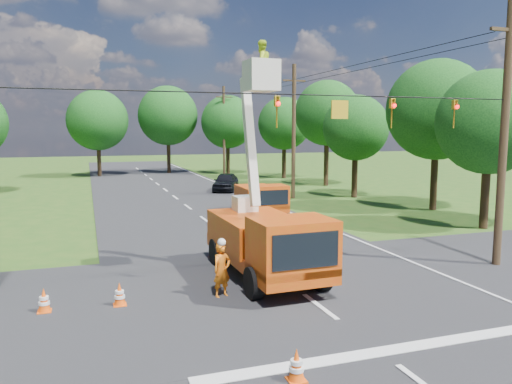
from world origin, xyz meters
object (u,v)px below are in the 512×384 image
object	(u,v)px
traffic_cone_6	(251,206)
tree_far_a	(98,120)
tree_far_c	(228,122)
tree_right_c	(356,128)
traffic_cone_3	(120,294)
bucket_truck	(266,230)
distant_car	(226,182)
pole_right_far	(224,130)
tree_right_b	(437,110)
tree_right_e	(284,124)
traffic_cone_4	(44,301)
tree_right_d	(327,113)
second_truck	(261,198)
traffic_cone_2	(272,222)
traffic_cone_1	(256,238)
tree_far_b	(168,116)
traffic_cone_0	(296,366)
ground_worker	(222,270)
tree_right_a	(489,122)
pole_right_mid	(294,131)
pole_right_near	(504,132)

from	to	relation	value
traffic_cone_6	tree_far_a	bearing A→B (deg)	106.66
tree_far_c	tree_right_c	bearing A→B (deg)	-80.86
traffic_cone_3	tree_far_c	xyz separation A→B (m)	(15.05, 41.97, 5.70)
traffic_cone_3	tree_far_c	world-z (taller)	tree_far_c
bucket_truck	tree_far_a	bearing A→B (deg)	94.82
distant_car	pole_right_far	distance (m)	15.14
tree_right_b	tree_right_e	xyz separation A→B (m)	(-1.20, 23.00, -0.62)
traffic_cone_4	tree_right_b	xyz separation A→B (m)	(22.63, 11.83, 6.08)
tree_right_d	tree_far_a	world-z (taller)	tree_right_d
distant_car	tree_right_d	xyz separation A→B (m)	(9.97, 1.04, 5.90)
traffic_cone_6	pole_right_far	distance (m)	26.07
bucket_truck	second_truck	xyz separation A→B (m)	(4.23, 12.56, -0.68)
traffic_cone_2	traffic_cone_6	distance (m)	5.53
traffic_cone_1	tree_far_b	world-z (taller)	tree_far_b
pole_right_far	tree_far_b	bearing A→B (deg)	137.73
traffic_cone_0	tree_far_b	world-z (taller)	tree_far_b
ground_worker	tree_right_e	bearing A→B (deg)	44.19
bucket_truck	tree_right_a	bearing A→B (deg)	17.31
bucket_truck	traffic_cone_4	size ratio (longest dim) A/B	11.61
tree_right_b	traffic_cone_0	bearing A→B (deg)	-134.36
ground_worker	distant_car	distance (m)	27.13
pole_right_mid	traffic_cone_4	bearing A→B (deg)	-129.12
traffic_cone_3	tree_right_b	size ratio (longest dim) A/B	0.07
traffic_cone_0	tree_right_c	distance (m)	29.68
pole_right_mid	tree_far_c	xyz separation A→B (m)	(1.00, 22.00, 0.96)
distant_car	traffic_cone_4	size ratio (longest dim) A/B	6.41
traffic_cone_1	tree_far_a	distance (m)	37.82
tree_far_a	distant_car	bearing A→B (deg)	-60.03
pole_right_near	pole_right_mid	distance (m)	20.00
traffic_cone_6	tree_right_c	size ratio (longest dim) A/B	0.09
traffic_cone_3	tree_right_b	xyz separation A→B (m)	(20.55, 11.97, 6.08)
traffic_cone_1	traffic_cone_6	world-z (taller)	same
traffic_cone_0	tree_right_a	world-z (taller)	tree_right_a
tree_right_d	tree_right_e	distance (m)	8.11
tree_far_b	tree_far_c	distance (m)	7.20
tree_far_a	tree_right_a	bearing A→B (deg)	-63.43
second_truck	traffic_cone_2	size ratio (longest dim) A/B	7.59
tree_far_c	traffic_cone_2	bearing A→B (deg)	-101.63
tree_far_a	tree_far_c	size ratio (longest dim) A/B	1.04
pole_right_far	tree_far_b	size ratio (longest dim) A/B	0.97
traffic_cone_3	traffic_cone_0	bearing A→B (deg)	-61.32
second_truck	traffic_cone_1	bearing A→B (deg)	-109.34
traffic_cone_3	tree_right_a	xyz separation A→B (m)	(19.05, 5.97, 5.20)
pole_right_near	traffic_cone_0	bearing A→B (deg)	-152.04
traffic_cone_1	pole_right_far	xyz separation A→B (m)	(7.73, 33.92, 4.75)
tree_far_c	tree_right_d	bearing A→B (deg)	-70.54
traffic_cone_6	second_truck	bearing A→B (deg)	-72.51
tree_far_b	tree_right_a	bearing A→B (deg)	-74.93
traffic_cone_2	ground_worker	bearing A→B (deg)	-118.84
traffic_cone_2	pole_right_far	distance (m)	31.50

